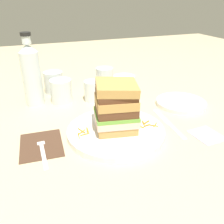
# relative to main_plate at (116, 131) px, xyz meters

# --- Properties ---
(ground_plane) EXTENTS (3.00, 3.00, 0.00)m
(ground_plane) POSITION_rel_main_plate_xyz_m (0.01, -0.00, -0.01)
(ground_plane) COLOR #C6B289
(main_plate) EXTENTS (0.28, 0.28, 0.02)m
(main_plate) POSITION_rel_main_plate_xyz_m (0.00, 0.00, 0.00)
(main_plate) COLOR white
(main_plate) RESTS_ON ground_plane
(sandwich) EXTENTS (0.14, 0.13, 0.14)m
(sandwich) POSITION_rel_main_plate_xyz_m (0.00, 0.00, 0.08)
(sandwich) COLOR tan
(sandwich) RESTS_ON main_plate
(carrot_shred_0) EXTENTS (0.02, 0.01, 0.00)m
(carrot_shred_0) POSITION_rel_main_plate_xyz_m (-0.10, 0.01, 0.01)
(carrot_shred_0) COLOR orange
(carrot_shred_0) RESTS_ON main_plate
(carrot_shred_1) EXTENTS (0.01, 0.02, 0.00)m
(carrot_shred_1) POSITION_rel_main_plate_xyz_m (-0.08, 0.02, 0.01)
(carrot_shred_1) COLOR orange
(carrot_shred_1) RESTS_ON main_plate
(carrot_shred_2) EXTENTS (0.01, 0.03, 0.00)m
(carrot_shred_2) POSITION_rel_main_plate_xyz_m (-0.10, 0.02, 0.01)
(carrot_shred_2) COLOR orange
(carrot_shred_2) RESTS_ON main_plate
(carrot_shred_3) EXTENTS (0.03, 0.01, 0.00)m
(carrot_shred_3) POSITION_rel_main_plate_xyz_m (-0.09, -0.00, 0.01)
(carrot_shred_3) COLOR orange
(carrot_shred_3) RESTS_ON main_plate
(carrot_shred_4) EXTENTS (0.02, 0.02, 0.00)m
(carrot_shred_4) POSITION_rel_main_plate_xyz_m (-0.10, 0.02, 0.01)
(carrot_shred_4) COLOR orange
(carrot_shred_4) RESTS_ON main_plate
(carrot_shred_5) EXTENTS (0.01, 0.03, 0.00)m
(carrot_shred_5) POSITION_rel_main_plate_xyz_m (-0.08, 0.02, 0.01)
(carrot_shred_5) COLOR orange
(carrot_shred_5) RESTS_ON main_plate
(carrot_shred_6) EXTENTS (0.01, 0.03, 0.00)m
(carrot_shred_6) POSITION_rel_main_plate_xyz_m (-0.11, 0.00, 0.01)
(carrot_shred_6) COLOR orange
(carrot_shred_6) RESTS_ON main_plate
(carrot_shred_7) EXTENTS (0.01, 0.02, 0.00)m
(carrot_shred_7) POSITION_rel_main_plate_xyz_m (0.09, -0.00, 0.01)
(carrot_shred_7) COLOR orange
(carrot_shred_7) RESTS_ON main_plate
(carrot_shred_8) EXTENTS (0.00, 0.03, 0.00)m
(carrot_shred_8) POSITION_rel_main_plate_xyz_m (0.07, -0.01, 0.01)
(carrot_shred_8) COLOR orange
(carrot_shred_8) RESTS_ON main_plate
(carrot_shred_9) EXTENTS (0.02, 0.01, 0.00)m
(carrot_shred_9) POSITION_rel_main_plate_xyz_m (0.10, -0.00, 0.01)
(carrot_shred_9) COLOR orange
(carrot_shred_9) RESTS_ON main_plate
(carrot_shred_10) EXTENTS (0.02, 0.02, 0.00)m
(carrot_shred_10) POSITION_rel_main_plate_xyz_m (0.12, -0.02, 0.01)
(carrot_shred_10) COLOR orange
(carrot_shred_10) RESTS_ON main_plate
(carrot_shred_11) EXTENTS (0.03, 0.02, 0.00)m
(carrot_shred_11) POSITION_rel_main_plate_xyz_m (0.11, -0.03, 0.01)
(carrot_shred_11) COLOR orange
(carrot_shred_11) RESTS_ON main_plate
(carrot_shred_12) EXTENTS (0.01, 0.02, 0.00)m
(carrot_shred_12) POSITION_rel_main_plate_xyz_m (0.07, -0.02, 0.01)
(carrot_shred_12) COLOR orange
(carrot_shred_12) RESTS_ON main_plate
(carrot_shred_13) EXTENTS (0.02, 0.01, 0.00)m
(carrot_shred_13) POSITION_rel_main_plate_xyz_m (0.09, -0.02, 0.01)
(carrot_shred_13) COLOR orange
(carrot_shred_13) RESTS_ON main_plate
(napkin_dark) EXTENTS (0.12, 0.15, 0.00)m
(napkin_dark) POSITION_rel_main_plate_xyz_m (-0.21, 0.02, -0.01)
(napkin_dark) COLOR #4C3323
(napkin_dark) RESTS_ON ground_plane
(fork) EXTENTS (0.02, 0.17, 0.00)m
(fork) POSITION_rel_main_plate_xyz_m (-0.21, -0.00, -0.00)
(fork) COLOR silver
(fork) RESTS_ON napkin_dark
(knife) EXTENTS (0.03, 0.20, 0.00)m
(knife) POSITION_rel_main_plate_xyz_m (0.18, -0.01, -0.01)
(knife) COLOR silver
(knife) RESTS_ON ground_plane
(juice_glass) EXTENTS (0.08, 0.08, 0.09)m
(juice_glass) POSITION_rel_main_plate_xyz_m (0.13, 0.23, 0.03)
(juice_glass) COLOR white
(juice_glass) RESTS_ON ground_plane
(water_bottle) EXTENTS (0.07, 0.07, 0.26)m
(water_bottle) POSITION_rel_main_plate_xyz_m (-0.20, 0.30, 0.11)
(water_bottle) COLOR silver
(water_bottle) RESTS_ON ground_plane
(empty_tumbler_0) EXTENTS (0.08, 0.08, 0.09)m
(empty_tumbler_0) POSITION_rel_main_plate_xyz_m (-0.10, 0.28, 0.04)
(empty_tumbler_0) COLOR silver
(empty_tumbler_0) RESTS_ON ground_plane
(empty_tumbler_1) EXTENTS (0.07, 0.07, 0.08)m
(empty_tumbler_1) POSITION_rel_main_plate_xyz_m (0.10, 0.39, 0.03)
(empty_tumbler_1) COLOR silver
(empty_tumbler_1) RESTS_ON ground_plane
(empty_tumbler_2) EXTENTS (0.08, 0.08, 0.09)m
(empty_tumbler_2) POSITION_rel_main_plate_xyz_m (-0.12, 0.40, 0.03)
(empty_tumbler_2) COLOR silver
(empty_tumbler_2) RESTS_ON ground_plane
(empty_tumbler_3) EXTENTS (0.06, 0.06, 0.08)m
(empty_tumbler_3) POSITION_rel_main_plate_xyz_m (0.00, 0.26, 0.03)
(empty_tumbler_3) COLOR silver
(empty_tumbler_3) RESTS_ON ground_plane
(side_plate) EXTENTS (0.18, 0.18, 0.02)m
(side_plate) POSITION_rel_main_plate_xyz_m (0.30, 0.10, -0.00)
(side_plate) COLOR white
(side_plate) RESTS_ON ground_plane
(napkin_pink) EXTENTS (0.08, 0.09, 0.00)m
(napkin_pink) POSITION_rel_main_plate_xyz_m (0.24, -0.10, -0.01)
(napkin_pink) COLOR pink
(napkin_pink) RESTS_ON ground_plane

